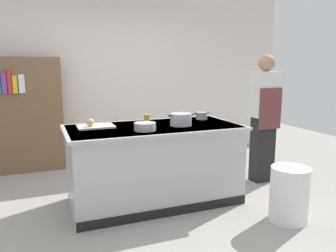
{
  "coord_description": "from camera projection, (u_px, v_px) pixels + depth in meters",
  "views": [
    {
      "loc": [
        -1.21,
        -3.51,
        1.58
      ],
      "look_at": [
        0.25,
        0.2,
        0.85
      ],
      "focal_mm": 35.5,
      "sensor_mm": 36.0,
      "label": 1
    }
  ],
  "objects": [
    {
      "name": "back_wall",
      "position": [
        113.0,
        70.0,
        5.58
      ],
      "size": [
        6.4,
        0.12,
        3.0
      ],
      "primitive_type": "cube",
      "color": "silver",
      "rests_on": "ground_plane"
    },
    {
      "name": "cutting_board",
      "position": [
        96.0,
        126.0,
        3.69
      ],
      "size": [
        0.4,
        0.28,
        0.02
      ],
      "primitive_type": "cube",
      "color": "silver",
      "rests_on": "counter_island"
    },
    {
      "name": "juice_cup",
      "position": [
        147.0,
        119.0,
        3.98
      ],
      "size": [
        0.07,
        0.07,
        0.1
      ],
      "primitive_type": "cylinder",
      "color": "yellow",
      "rests_on": "counter_island"
    },
    {
      "name": "trash_bin",
      "position": [
        289.0,
        194.0,
        3.38
      ],
      "size": [
        0.39,
        0.39,
        0.57
      ],
      "primitive_type": "cylinder",
      "color": "white",
      "rests_on": "ground_plane"
    },
    {
      "name": "onion",
      "position": [
        90.0,
        123.0,
        3.63
      ],
      "size": [
        0.09,
        0.09,
        0.09
      ],
      "primitive_type": "sphere",
      "color": "tan",
      "rests_on": "cutting_board"
    },
    {
      "name": "sauce_pan",
      "position": [
        202.0,
        116.0,
        4.23
      ],
      "size": [
        0.21,
        0.14,
        0.09
      ],
      "color": "#99999E",
      "rests_on": "counter_island"
    },
    {
      "name": "stock_pot",
      "position": [
        181.0,
        119.0,
        3.8
      ],
      "size": [
        0.31,
        0.25,
        0.14
      ],
      "color": "#B7BABF",
      "rests_on": "counter_island"
    },
    {
      "name": "person_chef",
      "position": [
        264.0,
        116.0,
        4.47
      ],
      "size": [
        0.38,
        0.25,
        1.72
      ],
      "rotation": [
        0.0,
        0.0,
        1.85
      ],
      "color": "black",
      "rests_on": "ground_plane"
    },
    {
      "name": "mixing_bowl",
      "position": [
        145.0,
        127.0,
        3.51
      ],
      "size": [
        0.23,
        0.23,
        0.08
      ],
      "primitive_type": "cylinder",
      "color": "#B7BABF",
      "rests_on": "counter_island"
    },
    {
      "name": "bookshelf",
      "position": [
        24.0,
        115.0,
        4.91
      ],
      "size": [
        1.1,
        0.31,
        1.7
      ],
      "color": "brown",
      "rests_on": "ground_plane"
    },
    {
      "name": "counter_island",
      "position": [
        154.0,
        163.0,
        3.85
      ],
      "size": [
        1.98,
        0.98,
        0.9
      ],
      "color": "#B7BABF",
      "rests_on": "ground_plane"
    },
    {
      "name": "ground_plane",
      "position": [
        155.0,
        201.0,
        3.93
      ],
      "size": [
        10.0,
        10.0,
        0.0
      ],
      "primitive_type": "plane",
      "color": "#9E9991"
    }
  ]
}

